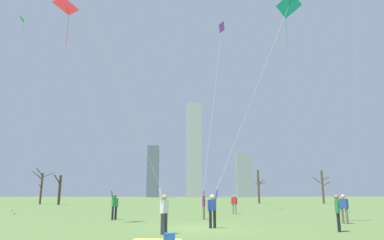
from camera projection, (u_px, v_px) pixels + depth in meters
name	position (u px, v px, depth m)	size (l,w,h in m)	color
ground_plane	(200.00, 228.00, 16.48)	(400.00, 400.00, 0.00)	#5B7A3D
kite_flyer_midfield_right_orange	(145.00, 163.00, 13.21)	(5.75, 10.01, 14.45)	#33384C
kite_flyer_midfield_left_purple	(211.00, 136.00, 26.73)	(3.91, 12.64, 21.08)	#726656
kite_flyer_foreground_right_red	(102.00, 156.00, 21.55)	(3.81, 4.59, 13.63)	black
kite_flyer_far_back_teal	(238.00, 141.00, 18.06)	(6.45, 2.40, 14.29)	black
bystander_strolling_midfield	(338.00, 211.00, 15.11)	(0.33, 0.46, 1.62)	black
bystander_watching_nearby	(234.00, 203.00, 27.99)	(0.50, 0.26, 1.62)	gray
bystander_far_off_by_trees	(344.00, 207.00, 19.15)	(0.43, 0.36, 1.62)	#726656
distant_kite_low_near_trees_green	(20.00, 51.00, 31.73)	(1.88, 6.54, 18.06)	green
picnic_spot	(163.00, 239.00, 11.82)	(1.99, 1.65, 0.31)	#D8BF4C
bare_tree_right_of_center	(41.00, 186.00, 55.57)	(3.45, 2.59, 5.91)	#4C3828
bare_tree_far_right_edge	(323.00, 186.00, 59.28)	(2.72, 2.01, 5.75)	brown
bare_tree_leftmost	(259.00, 186.00, 59.92)	(1.81, 3.40, 5.85)	brown
bare_tree_center	(59.00, 189.00, 52.40)	(1.16, 1.86, 4.62)	#423326
skyline_wide_slab	(194.00, 149.00, 174.07)	(7.43, 6.59, 48.86)	#B2B2B7
skyline_mid_tower_right	(153.00, 171.00, 171.94)	(5.71, 9.06, 25.94)	slate
skyline_tall_tower	(244.00, 175.00, 173.42)	(8.02, 5.01, 22.02)	#9EA3AD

